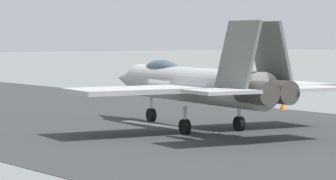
# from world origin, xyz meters

# --- Properties ---
(ground_plane) EXTENTS (400.00, 400.00, 0.00)m
(ground_plane) POSITION_xyz_m (0.00, 0.00, 0.00)
(ground_plane) COLOR slate
(runway_strip) EXTENTS (240.00, 26.00, 0.02)m
(runway_strip) POSITION_xyz_m (-0.02, 0.00, 0.01)
(runway_strip) COLOR #313333
(runway_strip) RESTS_ON ground
(fighter_jet) EXTENTS (17.29, 14.64, 5.58)m
(fighter_jet) POSITION_xyz_m (-2.40, -0.41, 2.38)
(fighter_jet) COLOR #AFAFB0
(fighter_jet) RESTS_ON ground
(marker_cone_mid) EXTENTS (0.44, 0.44, 0.55)m
(marker_cone_mid) POSITION_xyz_m (3.73, -12.48, 0.28)
(marker_cone_mid) COLOR orange
(marker_cone_mid) RESTS_ON ground
(marker_cone_far) EXTENTS (0.44, 0.44, 0.55)m
(marker_cone_far) POSITION_xyz_m (17.73, -12.48, 0.28)
(marker_cone_far) COLOR orange
(marker_cone_far) RESTS_ON ground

